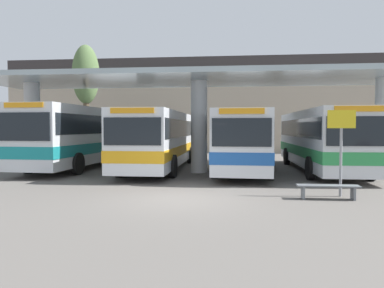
# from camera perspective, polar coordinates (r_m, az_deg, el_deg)

# --- Properties ---
(ground_plane) EXTENTS (100.00, 100.00, 0.00)m
(ground_plane) POSITION_cam_1_polar(r_m,az_deg,el_deg) (12.14, -2.09, -8.38)
(ground_plane) COLOR #605B56
(townhouse_backdrop) EXTENTS (40.00, 0.58, 8.78)m
(townhouse_backdrop) POSITION_cam_1_polar(r_m,az_deg,el_deg) (34.65, 3.45, 7.17)
(townhouse_backdrop) COLOR tan
(townhouse_backdrop) RESTS_ON ground_plane
(station_canopy) EXTENTS (22.97, 6.03, 4.92)m
(station_canopy) POSITION_cam_1_polar(r_m,az_deg,el_deg) (19.20, 1.08, 8.32)
(station_canopy) COLOR silver
(station_canopy) RESTS_ON ground_plane
(transit_bus_left_bay) EXTENTS (3.22, 12.18, 3.41)m
(transit_bus_left_bay) POSITION_cam_1_polar(r_m,az_deg,el_deg) (22.87, -15.98, 1.43)
(transit_bus_left_bay) COLOR silver
(transit_bus_left_bay) RESTS_ON ground_plane
(transit_bus_center_bay) EXTENTS (2.84, 11.93, 3.12)m
(transit_bus_center_bay) POSITION_cam_1_polar(r_m,az_deg,el_deg) (20.84, -4.79, 1.01)
(transit_bus_center_bay) COLOR silver
(transit_bus_center_bay) RESTS_ON ground_plane
(transit_bus_right_bay) EXTENTS (3.10, 12.07, 3.07)m
(transit_bus_right_bay) POSITION_cam_1_polar(r_m,az_deg,el_deg) (20.40, 7.95, 0.88)
(transit_bus_right_bay) COLOR silver
(transit_bus_right_bay) RESTS_ON ground_plane
(transit_bus_far_right_bay) EXTENTS (2.92, 11.71, 3.15)m
(transit_bus_far_right_bay) POSITION_cam_1_polar(r_m,az_deg,el_deg) (20.97, 19.02, 0.92)
(transit_bus_far_right_bay) COLOR silver
(transit_bus_far_right_bay) RESTS_ON ground_plane
(waiting_bench_mid_platform) EXTENTS (1.94, 0.44, 0.46)m
(waiting_bench_mid_platform) POSITION_cam_1_polar(r_m,az_deg,el_deg) (12.79, 20.00, -6.39)
(waiting_bench_mid_platform) COLOR slate
(waiting_bench_mid_platform) RESTS_ON ground_plane
(info_sign_platform) EXTENTS (0.90, 0.09, 2.88)m
(info_sign_platform) POSITION_cam_1_polar(r_m,az_deg,el_deg) (13.35, 21.79, 1.30)
(info_sign_platform) COLOR gray
(info_sign_platform) RESTS_ON ground_plane
(poplar_tree_behind_left) EXTENTS (2.00, 2.00, 8.46)m
(poplar_tree_behind_left) POSITION_cam_1_polar(r_m,az_deg,el_deg) (29.38, -15.88, 9.79)
(poplar_tree_behind_left) COLOR brown
(poplar_tree_behind_left) RESTS_ON ground_plane
(parked_car_street) EXTENTS (4.68, 1.98, 2.28)m
(parked_car_street) POSITION_cam_1_polar(r_m,az_deg,el_deg) (31.88, -6.77, 0.32)
(parked_car_street) COLOR silver
(parked_car_street) RESTS_ON ground_plane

